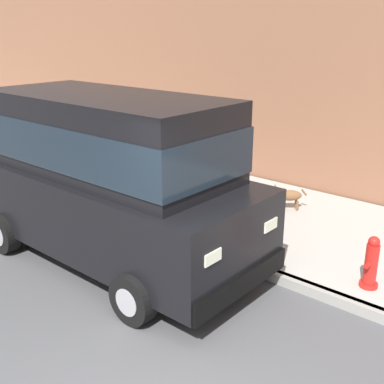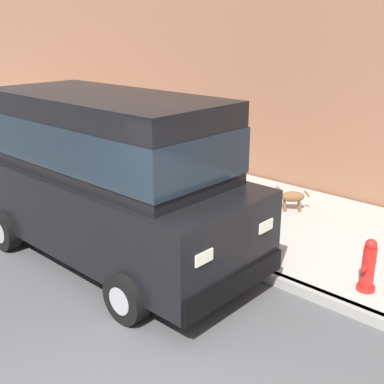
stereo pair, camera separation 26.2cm
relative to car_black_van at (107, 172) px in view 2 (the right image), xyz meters
name	(u,v)px [view 2 (the right image)]	position (x,y,z in m)	size (l,w,h in m)	color
curb	(303,290)	(1.05, -2.75, -1.32)	(0.16, 64.00, 0.14)	gray
sidewalk	(361,247)	(2.85, -2.75, -1.32)	(3.60, 64.00, 0.14)	#A8A59E
car_black_van	(107,172)	(0.00, 0.00, 0.00)	(2.16, 4.91, 2.52)	black
dog_brown	(289,196)	(3.28, -1.11, -0.97)	(0.53, 0.61, 0.49)	brown
fire_hydrant	(368,267)	(1.50, -3.40, -0.92)	(0.34, 0.24, 0.72)	red
building_facade	(172,69)	(4.95, 3.60, 0.96)	(0.50, 20.00, 4.71)	#8C5B42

